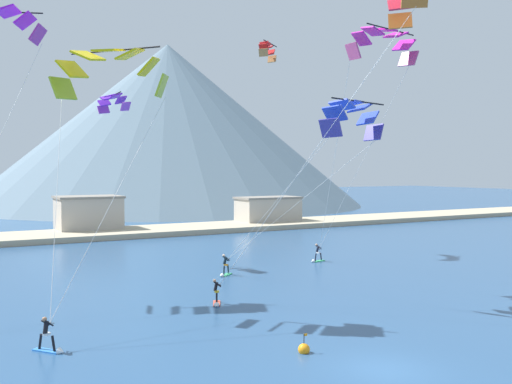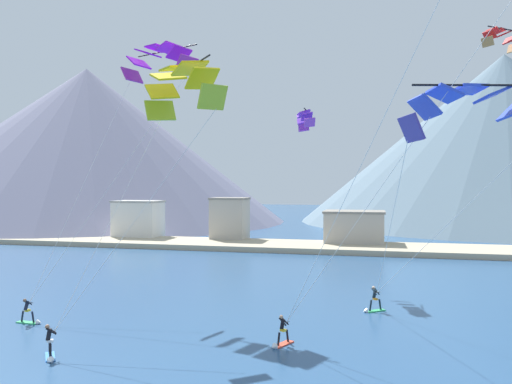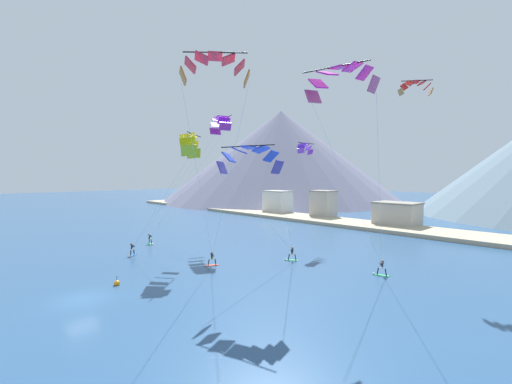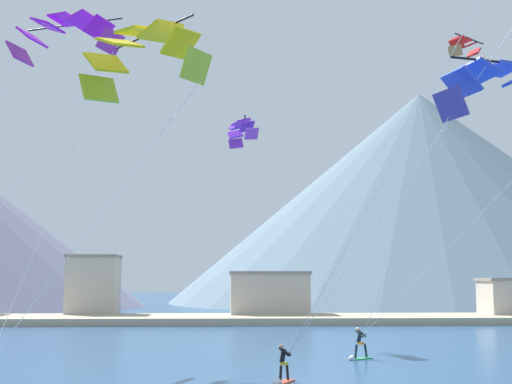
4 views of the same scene
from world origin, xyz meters
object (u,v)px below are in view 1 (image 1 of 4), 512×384
(kitesurfer_near_trail, at_px, (50,341))
(parafoil_kite_distant_high_outer, at_px, (113,101))
(kitesurfer_far_left, at_px, (317,256))
(parafoil_kite_distant_low_drift, at_px, (267,49))
(parafoil_kite_far_left, at_px, (383,43))
(parafoil_kite_mid_center, at_px, (351,116))
(kitesurfer_mid_center, at_px, (225,269))
(race_marker_buoy, at_px, (304,349))
(kitesurfer_near_lead, at_px, (216,298))
(parafoil_kite_near_trail, at_px, (110,68))

(kitesurfer_near_trail, height_order, parafoil_kite_distant_high_outer, parafoil_kite_distant_high_outer)
(kitesurfer_near_trail, bearing_deg, kitesurfer_far_left, 30.28)
(kitesurfer_far_left, distance_m, parafoil_kite_distant_low_drift, 22.25)
(parafoil_kite_far_left, bearing_deg, parafoil_kite_distant_high_outer, 135.43)
(parafoil_kite_mid_center, xyz_separation_m, parafoil_kite_far_left, (6.59, 4.31, 6.41))
(kitesurfer_mid_center, height_order, race_marker_buoy, kitesurfer_mid_center)
(kitesurfer_near_trail, distance_m, parafoil_kite_far_left, 32.63)
(race_marker_buoy, bearing_deg, parafoil_kite_distant_low_drift, 62.44)
(parafoil_kite_mid_center, height_order, parafoil_kite_far_left, parafoil_kite_far_left)
(kitesurfer_mid_center, relative_size, parafoil_kite_mid_center, 0.14)
(kitesurfer_near_lead, distance_m, kitesurfer_mid_center, 9.80)
(kitesurfer_far_left, relative_size, parafoil_kite_far_left, 0.10)
(kitesurfer_far_left, height_order, parafoil_kite_mid_center, parafoil_kite_mid_center)
(kitesurfer_mid_center, distance_m, parafoil_kite_near_trail, 19.17)
(parafoil_kite_distant_low_drift, bearing_deg, kitesurfer_near_trail, -137.26)
(kitesurfer_mid_center, relative_size, parafoil_kite_near_trail, 0.12)
(kitesurfer_mid_center, bearing_deg, parafoil_kite_distant_low_drift, 46.21)
(kitesurfer_near_trail, height_order, parafoil_kite_distant_low_drift, parafoil_kite_distant_low_drift)
(kitesurfer_far_left, height_order, parafoil_kite_near_trail, parafoil_kite_near_trail)
(parafoil_kite_far_left, height_order, race_marker_buoy, parafoil_kite_far_left)
(kitesurfer_near_lead, xyz_separation_m, parafoil_kite_distant_high_outer, (-1.29, 18.88, 14.22))
(parafoil_kite_mid_center, distance_m, parafoil_kite_far_left, 10.15)
(kitesurfer_mid_center, relative_size, parafoil_kite_far_left, 0.10)
(parafoil_kite_near_trail, relative_size, parafoil_kite_far_left, 0.79)
(parafoil_kite_near_trail, xyz_separation_m, parafoil_kite_distant_high_outer, (4.92, 17.50, 0.18))
(kitesurfer_near_lead, relative_size, parafoil_kite_near_trail, 0.12)
(parafoil_kite_distant_high_outer, bearing_deg, parafoil_kite_far_left, -44.57)
(parafoil_kite_mid_center, height_order, race_marker_buoy, parafoil_kite_mid_center)
(kitesurfer_near_lead, distance_m, kitesurfer_near_trail, 11.71)
(parafoil_kite_mid_center, relative_size, parafoil_kite_far_left, 0.68)
(kitesurfer_near_trail, height_order, parafoil_kite_far_left, parafoil_kite_far_left)
(parafoil_kite_mid_center, xyz_separation_m, parafoil_kite_distant_high_outer, (-10.30, 20.95, 2.60))
(kitesurfer_mid_center, distance_m, parafoil_kite_distant_high_outer, 18.54)
(kitesurfer_near_lead, bearing_deg, parafoil_kite_far_left, 8.20)
(kitesurfer_near_lead, relative_size, parafoil_kite_mid_center, 0.14)
(parafoil_kite_mid_center, xyz_separation_m, parafoil_kite_distant_low_drift, (6.02, 21.30, 8.92))
(race_marker_buoy, bearing_deg, kitesurfer_mid_center, 74.52)
(parafoil_kite_near_trail, bearing_deg, kitesurfer_near_trail, -127.28)
(parafoil_kite_far_left, height_order, parafoil_kite_distant_high_outer, parafoil_kite_far_left)
(parafoil_kite_near_trail, bearing_deg, parafoil_kite_distant_high_outer, 74.29)
(kitesurfer_near_trail, bearing_deg, kitesurfer_near_lead, 23.14)
(kitesurfer_far_left, xyz_separation_m, parafoil_kite_distant_low_drift, (-0.22, 8.65, 20.50))
(kitesurfer_mid_center, xyz_separation_m, parafoil_kite_distant_low_drift, (10.24, 10.68, 20.47))
(parafoil_kite_near_trail, relative_size, parafoil_kite_distant_low_drift, 4.21)
(kitesurfer_near_lead, height_order, parafoil_kite_distant_low_drift, parafoil_kite_distant_low_drift)
(kitesurfer_far_left, bearing_deg, parafoil_kite_near_trail, -156.77)
(kitesurfer_near_lead, height_order, parafoil_kite_mid_center, parafoil_kite_mid_center)
(race_marker_buoy, bearing_deg, parafoil_kite_near_trail, 115.73)
(kitesurfer_near_trail, bearing_deg, parafoil_kite_mid_center, 7.30)
(kitesurfer_far_left, bearing_deg, kitesurfer_near_trail, -149.72)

